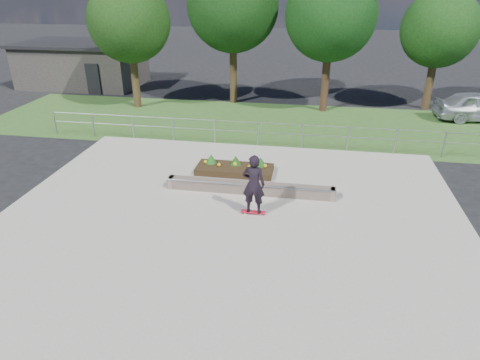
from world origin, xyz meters
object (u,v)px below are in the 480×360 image
at_px(grind_ledge, 250,188).
at_px(skateboarder, 254,184).
at_px(planter_bed, 235,168).
at_px(parked_car, 480,106).

bearing_deg(grind_ledge, skateboarder, -77.08).
height_order(grind_ledge, skateboarder, skateboarder).
bearing_deg(skateboarder, planter_bed, 110.43).
relative_size(grind_ledge, skateboarder, 2.91).
height_order(grind_ledge, parked_car, parked_car).
height_order(skateboarder, parked_car, skateboarder).
bearing_deg(parked_car, planter_bed, 121.58).
distance_m(skateboarder, parked_car, 16.23).
bearing_deg(skateboarder, grind_ledge, 102.92).
height_order(grind_ledge, planter_bed, planter_bed).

